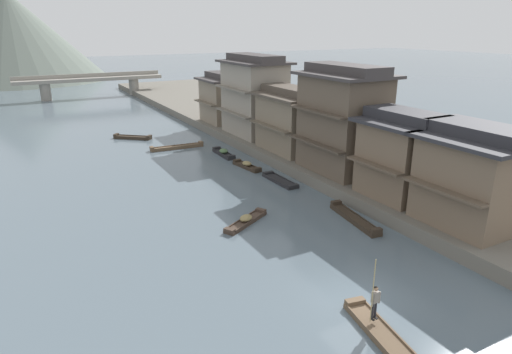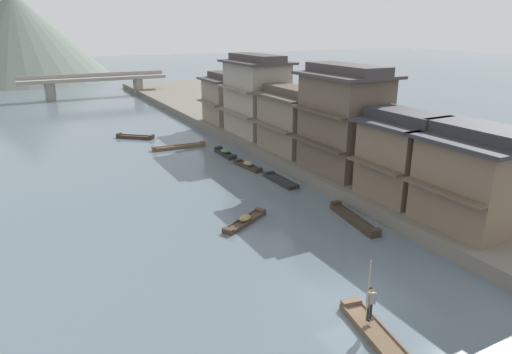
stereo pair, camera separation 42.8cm
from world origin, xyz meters
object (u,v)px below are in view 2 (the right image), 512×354
(boat_foreground_poled, at_px, (378,336))
(boat_moored_third, at_px, (179,147))
(boat_moored_far, at_px, (135,137))
(boat_upstream_distant, at_px, (225,153))
(boat_midriver_upstream, at_px, (281,181))
(house_waterfront_second, at_px, (402,155))
(boatman_person, at_px, (370,300))
(house_waterfront_nearest, at_px, (476,177))
(boat_moored_nearest, at_px, (245,221))
(boat_midriver_drifting, at_px, (248,166))
(house_waterfront_far, at_px, (256,96))
(house_waterfront_end, at_px, (229,98))
(house_waterfront_tall, at_px, (343,120))
(stone_bridge, at_px, (95,82))
(boat_moored_second, at_px, (354,219))
(house_waterfront_narrow, at_px, (293,120))

(boat_foreground_poled, relative_size, boat_moored_third, 0.86)
(boat_moored_far, height_order, boat_upstream_distant, boat_upstream_distant)
(boat_midriver_upstream, distance_m, house_waterfront_second, 10.57)
(boatman_person, relative_size, house_waterfront_second, 0.50)
(boatman_person, distance_m, boat_midriver_upstream, 19.51)
(boat_midriver_upstream, xyz_separation_m, house_waterfront_nearest, (4.98, -14.34, 3.81))
(boatman_person, height_order, boat_moored_nearest, boatman_person)
(boat_midriver_drifting, xyz_separation_m, boat_upstream_distant, (-0.12, 4.90, 0.02))
(boat_foreground_poled, xyz_separation_m, boat_moored_third, (2.61, 33.72, 0.02))
(boat_moored_nearest, distance_m, house_waterfront_nearest, 14.56)
(house_waterfront_far, xyz_separation_m, house_waterfront_end, (0.28, 7.89, -1.29))
(boat_moored_far, distance_m, house_waterfront_nearest, 37.96)
(boatman_person, xyz_separation_m, house_waterfront_nearest, (11.51, 4.00, 2.50))
(house_waterfront_far, bearing_deg, boat_foreground_poled, -109.33)
(boat_foreground_poled, xyz_separation_m, boat_moored_far, (-0.47, 40.52, 0.02))
(boat_midriver_upstream, bearing_deg, house_waterfront_far, 70.47)
(boat_upstream_distant, xyz_separation_m, house_waterfront_second, (5.34, -18.50, 3.70))
(boat_upstream_distant, xyz_separation_m, house_waterfront_far, (5.49, 3.62, 4.98))
(house_waterfront_far, bearing_deg, boat_midriver_upstream, -109.53)
(boat_moored_third, relative_size, house_waterfront_tall, 0.66)
(house_waterfront_end, bearing_deg, stone_bridge, 106.48)
(boat_moored_third, height_order, house_waterfront_nearest, house_waterfront_nearest)
(boat_moored_nearest, bearing_deg, boat_moored_far, 91.53)
(boat_upstream_distant, bearing_deg, boat_midriver_upstream, -85.72)
(boat_midriver_drifting, bearing_deg, boatman_person, -104.28)
(boat_moored_nearest, height_order, boat_moored_second, boat_moored_nearest)
(boatman_person, xyz_separation_m, stone_bridge, (0.85, 75.81, 1.36))
(boat_upstream_distant, bearing_deg, house_waterfront_second, -73.91)
(boatman_person, xyz_separation_m, boat_moored_third, (2.49, 32.99, -1.27))
(boat_moored_second, bearing_deg, house_waterfront_tall, 58.35)
(boat_foreground_poled, bearing_deg, boat_midriver_drifting, 75.88)
(boat_moored_third, height_order, house_waterfront_end, house_waterfront_end)
(boatman_person, distance_m, house_waterfront_end, 41.37)
(boatman_person, xyz_separation_m, house_waterfront_tall, (11.23, 16.37, 3.79))
(house_waterfront_far, xyz_separation_m, stone_bridge, (-10.43, 44.06, -2.42))
(boat_moored_third, bearing_deg, house_waterfront_second, -69.70)
(boat_foreground_poled, distance_m, boat_moored_far, 40.52)
(house_waterfront_second, xyz_separation_m, house_waterfront_far, (0.15, 22.13, 1.28))
(house_waterfront_narrow, xyz_separation_m, stone_bridge, (-10.25, 51.99, -1.13))
(boat_upstream_distant, bearing_deg, boatman_person, -101.64)
(boat_moored_far, xyz_separation_m, house_waterfront_tall, (11.82, -23.41, 5.06))
(stone_bridge, bearing_deg, boat_midriver_upstream, -84.36)
(boat_moored_third, xyz_separation_m, boat_upstream_distant, (3.30, -4.86, 0.08))
(boat_moored_nearest, height_order, stone_bridge, stone_bridge)
(boatman_person, relative_size, boat_midriver_drifting, 0.82)
(house_waterfront_tall, xyz_separation_m, stone_bridge, (-10.37, 59.44, -2.43))
(house_waterfront_tall, relative_size, stone_bridge, 0.34)
(boat_moored_far, relative_size, house_waterfront_end, 0.62)
(boat_midriver_drifting, height_order, house_waterfront_nearest, house_waterfront_nearest)
(boat_moored_nearest, height_order, boat_moored_far, boat_moored_nearest)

